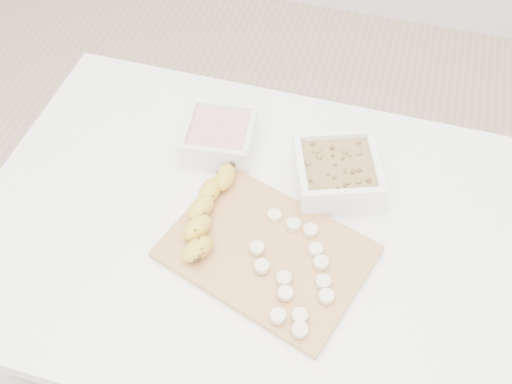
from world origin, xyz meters
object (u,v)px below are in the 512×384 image
(banana, at_px, (207,213))
(bowl_granola, at_px, (337,173))
(bowl_yogurt, at_px, (219,136))
(table, at_px, (252,253))
(cutting_board, at_px, (267,252))

(banana, bearing_deg, bowl_granola, 46.83)
(bowl_yogurt, height_order, banana, bowl_yogurt)
(bowl_yogurt, bearing_deg, table, -55.19)
(bowl_granola, height_order, banana, bowl_granola)
(banana, bearing_deg, bowl_yogurt, 111.80)
(bowl_yogurt, bearing_deg, bowl_granola, -7.15)
(bowl_granola, bearing_deg, bowl_yogurt, 172.85)
(cutting_board, relative_size, banana, 1.58)
(bowl_yogurt, bearing_deg, cutting_board, -53.82)
(table, distance_m, cutting_board, 0.12)
(table, distance_m, bowl_yogurt, 0.23)
(table, bearing_deg, cutting_board, -49.71)
(table, height_order, cutting_board, cutting_board)
(bowl_granola, bearing_deg, cutting_board, -114.48)
(table, relative_size, banana, 4.82)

